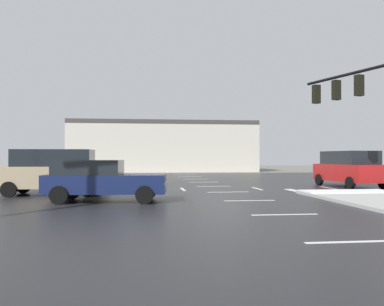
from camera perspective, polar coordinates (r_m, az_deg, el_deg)
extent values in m
plane|color=slate|center=(22.43, 3.86, -4.92)|extent=(120.00, 120.00, 0.00)
cube|color=#232326|center=(22.43, 3.86, -4.90)|extent=(44.00, 44.00, 0.02)
cube|color=white|center=(20.25, 20.16, -4.88)|extent=(4.00, 1.60, 0.06)
cube|color=silver|center=(9.17, 20.92, -11.15)|extent=(2.00, 0.15, 0.01)
cube|color=silver|center=(12.80, 12.42, -8.13)|extent=(2.00, 0.15, 0.01)
cube|color=silver|center=(16.60, 7.79, -6.39)|extent=(2.00, 0.15, 0.01)
cube|color=silver|center=(20.48, 4.92, -5.28)|extent=(2.00, 0.15, 0.01)
cube|color=silver|center=(24.39, 2.97, -4.52)|extent=(2.00, 0.15, 0.01)
cube|color=silver|center=(28.33, 1.56, -3.96)|extent=(2.00, 0.15, 0.01)
cube|color=silver|center=(32.29, 0.50, -3.54)|extent=(2.00, 0.15, 0.01)
cube|color=silver|center=(36.25, -0.33, -3.21)|extent=(2.00, 0.15, 0.01)
cube|color=silver|center=(40.22, -0.99, -2.95)|extent=(2.00, 0.15, 0.01)
cube|color=silver|center=(22.78, -21.78, -4.76)|extent=(0.15, 2.00, 0.01)
cube|color=silver|center=(22.10, -11.66, -4.92)|extent=(0.15, 2.00, 0.01)
cube|color=silver|center=(22.14, -1.25, -4.92)|extent=(0.15, 2.00, 0.01)
cube|color=silver|center=(22.89, 8.79, -4.77)|extent=(0.15, 2.00, 0.01)
cube|color=silver|center=(24.29, 17.94, -4.51)|extent=(0.15, 2.00, 0.01)
cube|color=silver|center=(19.63, 16.24, -5.47)|extent=(0.45, 7.00, 0.01)
cylinder|color=black|center=(21.04, 21.02, 10.07)|extent=(1.94, 6.23, 0.14)
cube|color=black|center=(20.71, 21.65, 8.49)|extent=(0.42, 0.37, 0.95)
sphere|color=red|center=(20.87, 21.34, 9.21)|extent=(0.20, 0.20, 0.20)
cube|color=black|center=(21.75, 18.92, 8.04)|extent=(0.42, 0.37, 0.95)
sphere|color=red|center=(21.91, 18.64, 8.73)|extent=(0.20, 0.20, 0.20)
cube|color=black|center=(22.83, 16.45, 7.63)|extent=(0.42, 0.37, 0.95)
sphere|color=red|center=(23.00, 16.19, 8.29)|extent=(0.20, 0.20, 0.20)
cube|color=beige|center=(50.40, -3.96, 0.56)|extent=(21.41, 8.00, 5.36)
cube|color=#3F3D3A|center=(50.54, -3.96, 3.88)|extent=(21.41, 8.00, 0.50)
cube|color=tan|center=(19.84, -18.15, -3.09)|extent=(4.87, 2.12, 0.95)
cube|color=black|center=(19.82, -18.14, -0.63)|extent=(3.42, 1.91, 0.75)
cylinder|color=black|center=(19.37, -23.54, -4.54)|extent=(0.67, 0.24, 0.66)
cylinder|color=black|center=(21.23, -21.85, -4.19)|extent=(0.67, 0.24, 0.66)
cylinder|color=black|center=(18.60, -13.93, -4.74)|extent=(0.67, 0.24, 0.66)
cylinder|color=black|center=(20.52, -13.07, -4.34)|extent=(0.67, 0.24, 0.66)
sphere|color=white|center=(21.09, -24.00, -2.91)|extent=(0.18, 0.18, 0.18)
cube|color=#141E47|center=(16.40, -11.51, -4.08)|extent=(4.65, 2.22, 0.70)
cube|color=black|center=(16.50, -13.81, -1.88)|extent=(2.62, 1.89, 0.55)
cylinder|color=black|center=(17.12, -5.91, -5.11)|extent=(0.68, 0.28, 0.66)
cylinder|color=black|center=(15.34, -6.43, -5.65)|extent=(0.68, 0.28, 0.66)
cylinder|color=black|center=(17.63, -15.92, -4.97)|extent=(0.68, 0.28, 0.66)
cylinder|color=black|center=(15.89, -17.54, -5.45)|extent=(0.68, 0.28, 0.66)
sphere|color=white|center=(16.74, -3.70, -4.02)|extent=(0.18, 0.18, 0.18)
sphere|color=white|center=(15.59, -3.87, -4.28)|extent=(0.18, 0.18, 0.18)
cube|color=#B21919|center=(25.58, 20.49, -2.50)|extent=(2.35, 4.95, 0.95)
cube|color=black|center=(25.56, 20.48, -0.60)|extent=(2.07, 3.50, 0.75)
cylinder|color=black|center=(26.51, 16.81, -3.47)|extent=(0.28, 0.68, 0.66)
cylinder|color=black|center=(27.50, 20.38, -3.35)|extent=(0.28, 0.68, 0.66)
cylinder|color=black|center=(23.70, 20.61, -3.81)|extent=(0.28, 0.68, 0.66)
cylinder|color=black|center=(24.80, 24.42, -3.65)|extent=(0.28, 0.68, 0.66)
sphere|color=white|center=(27.29, 16.73, -2.39)|extent=(0.18, 0.18, 0.18)
sphere|color=white|center=(27.91, 18.98, -2.34)|extent=(0.18, 0.18, 0.18)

